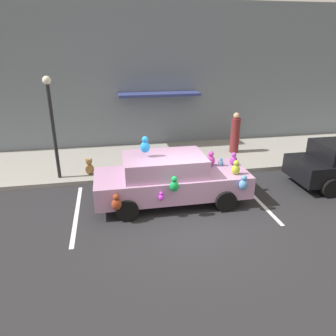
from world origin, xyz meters
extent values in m
plane|color=#262628|center=(0.00, 0.00, 0.00)|extent=(60.00, 60.00, 0.00)
cube|color=gray|center=(0.00, 5.00, 0.07)|extent=(24.00, 4.00, 0.15)
cube|color=slate|center=(0.00, 7.15, 3.20)|extent=(24.00, 0.30, 6.40)
cube|color=navy|center=(0.17, 6.60, 2.55)|extent=(3.60, 1.10, 0.12)
cube|color=silver|center=(2.37, 1.00, 0.00)|extent=(0.12, 3.60, 0.01)
cube|color=silver|center=(-3.25, 1.00, 0.00)|extent=(0.12, 3.60, 0.01)
cube|color=#B98BB2|center=(-0.35, 1.21, 0.64)|extent=(4.68, 1.80, 0.68)
cube|color=#B98BB2|center=(-0.58, 1.21, 1.26)|extent=(2.43, 1.58, 0.56)
cylinder|color=black|center=(1.10, 2.10, 0.32)|extent=(0.64, 0.22, 0.64)
cylinder|color=black|center=(1.10, 0.31, 0.32)|extent=(0.64, 0.22, 0.64)
cylinder|color=black|center=(-1.80, 2.10, 0.32)|extent=(0.64, 0.22, 0.64)
cylinder|color=black|center=(-1.80, 0.31, 0.32)|extent=(0.64, 0.22, 0.64)
ellipsoid|color=purple|center=(-1.17, 1.09, 1.10)|extent=(0.19, 0.16, 0.23)
sphere|color=purple|center=(-1.17, 1.09, 1.25)|extent=(0.12, 0.12, 0.12)
ellipsoid|color=#1ACB57|center=(-1.68, 1.13, 1.10)|extent=(0.20, 0.17, 0.24)
sphere|color=#1ACB57|center=(-1.68, 1.13, 1.27)|extent=(0.13, 0.13, 0.13)
ellipsoid|color=#BB3BA1|center=(1.00, 1.55, 1.15)|extent=(0.29, 0.23, 0.34)
sphere|color=#BB3BA1|center=(1.00, 1.55, 1.38)|extent=(0.18, 0.18, 0.18)
ellipsoid|color=#2393EC|center=(-1.14, 1.23, 1.84)|extent=(0.29, 0.23, 0.34)
sphere|color=#2393EC|center=(-1.14, 1.23, 2.07)|extent=(0.18, 0.18, 0.18)
ellipsoid|color=teal|center=(1.32, 1.47, 1.08)|extent=(0.16, 0.13, 0.19)
sphere|color=teal|center=(1.32, 1.47, 1.21)|extent=(0.10, 0.10, 0.10)
ellipsoid|color=#DE38EA|center=(-0.84, 0.24, 0.66)|extent=(0.16, 0.13, 0.18)
sphere|color=#DE38EA|center=(-0.84, 0.24, 0.78)|extent=(0.10, 0.10, 0.10)
ellipsoid|color=#A5B62D|center=(1.51, 0.71, 1.14)|extent=(0.26, 0.21, 0.30)
sphere|color=#A5B62D|center=(1.51, 0.71, 1.35)|extent=(0.16, 0.16, 0.16)
ellipsoid|color=green|center=(-0.48, 0.20, 0.99)|extent=(0.26, 0.21, 0.31)
sphere|color=green|center=(-0.48, 0.20, 1.20)|extent=(0.17, 0.17, 0.17)
ellipsoid|color=maroon|center=(-2.08, 0.20, 0.59)|extent=(0.28, 0.23, 0.33)
sphere|color=maroon|center=(-2.08, 0.20, 0.81)|extent=(0.18, 0.18, 0.18)
ellipsoid|color=purple|center=(1.74, 1.46, 1.13)|extent=(0.25, 0.21, 0.30)
sphere|color=purple|center=(1.74, 1.46, 1.34)|extent=(0.16, 0.16, 0.16)
ellipsoid|color=#548BCD|center=(1.56, 0.20, 0.86)|extent=(0.27, 0.22, 0.32)
sphere|color=#548BCD|center=(1.56, 0.20, 1.08)|extent=(0.17, 0.17, 0.17)
cylinder|color=black|center=(4.76, 2.21, 0.32)|extent=(0.64, 0.22, 0.64)
cylinder|color=black|center=(4.76, 0.53, 0.32)|extent=(0.64, 0.22, 0.64)
ellipsoid|color=#9E723D|center=(-2.94, 3.60, 0.35)|extent=(0.32, 0.27, 0.40)
sphere|color=#9E723D|center=(-2.94, 3.60, 0.64)|extent=(0.23, 0.23, 0.23)
sphere|color=#9E723D|center=(-3.02, 3.60, 0.72)|extent=(0.09, 0.09, 0.09)
sphere|color=#9E723D|center=(-2.86, 3.60, 0.72)|extent=(0.09, 0.09, 0.09)
cylinder|color=black|center=(-4.00, 3.50, 1.78)|extent=(0.12, 0.12, 3.27)
sphere|color=#EAEACC|center=(-4.00, 3.50, 3.56)|extent=(0.28, 0.28, 0.28)
cylinder|color=maroon|center=(3.25, 5.04, 0.90)|extent=(0.39, 0.39, 1.50)
sphere|color=tan|center=(3.25, 5.04, 1.78)|extent=(0.26, 0.26, 0.26)
camera|label=1|loc=(-2.15, -7.59, 4.69)|focal=34.00mm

